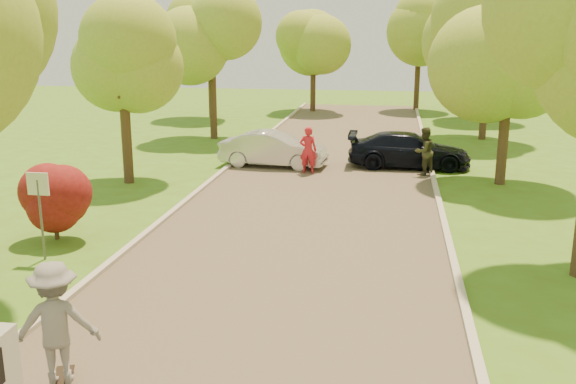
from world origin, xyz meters
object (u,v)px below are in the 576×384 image
Objects in this scene: street_sign at (39,198)px; person_olive at (424,151)px; longboard at (62,383)px; dark_sedan at (409,150)px; silver_sedan at (273,149)px; person_striped at (308,150)px; skateboarder at (56,323)px.

street_sign is 1.18× the size of person_olive.
dark_sedan is at bearing -128.43° from longboard.
silver_sedan is at bearing 73.34° from street_sign.
person_olive is (4.42, 0.45, 0.00)m from person_striped.
street_sign is at bearing 4.60° from person_olive.
street_sign is 12.24m from silver_sedan.
dark_sedan is (8.96, 12.39, -0.85)m from street_sign.
dark_sedan is (5.46, 0.70, -0.00)m from silver_sedan.
skateboarder reaches higher than person_striped.
person_striped reaches higher than silver_sedan.
person_olive reaches higher than person_striped.
person_olive is at bearing -91.39° from silver_sedan.
dark_sedan is at bearing -78.01° from silver_sedan.
street_sign reaches higher than person_olive.
person_striped is at bearing -117.08° from longboard.
person_striped is at bearing -38.96° from person_olive.
person_striped is at bearing -119.94° from silver_sedan.
street_sign reaches higher than dark_sedan.
person_olive is (0.54, -1.34, 0.21)m from dark_sedan.
skateboarder is (-5.62, -17.76, 0.41)m from dark_sedan.
street_sign is at bearing 143.29° from dark_sedan.
street_sign reaches higher than longboard.
silver_sedan is at bearing -111.42° from skateboarder.
person_striped is 0.99× the size of person_olive.
dark_sedan is 18.63m from skateboarder.
silver_sedan is 1.92m from person_striped.
person_olive reaches higher than longboard.
silver_sedan is 2.19× the size of skateboarder.
street_sign reaches higher than skateboarder.
person_olive is (5.99, -0.64, 0.21)m from silver_sedan.
silver_sedan is at bearing 96.43° from dark_sedan.
person_striped is at bearing 64.44° from street_sign.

